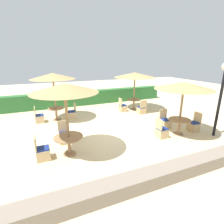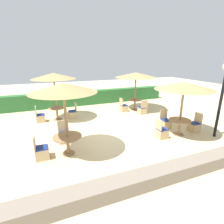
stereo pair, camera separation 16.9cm
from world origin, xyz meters
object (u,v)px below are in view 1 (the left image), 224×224
patio_chair_back_right_west (123,108)px  patio_chair_back_left_east (72,114)px  parasol_front_right (184,86)px  patio_chair_front_left_west (43,153)px  lamp_post (223,85)px  round_table_front_left (69,140)px  parasol_front_left (65,88)px  round_table_back_right (134,102)px  patio_chair_back_left_west (39,118)px  patio_chair_front_right_east (194,126)px  patio_chair_back_right_south (141,110)px  round_table_back_left (56,111)px  patio_chair_front_right_west (162,132)px  round_table_front_right (179,123)px  patio_chair_front_right_north (165,122)px  parasol_back_left (53,76)px  patio_chair_front_left_north (65,137)px

patio_chair_back_right_west → patio_chair_back_left_east: same height
parasol_front_right → patio_chair_front_left_west: bearing=178.1°
lamp_post → round_table_front_left: (-6.53, 0.93, -1.78)m
parasol_front_left → patio_chair_front_left_west: 2.43m
round_table_back_right → patio_chair_front_left_west: size_ratio=1.00×
patio_chair_back_left_west → patio_chair_front_right_east: bearing=59.1°
patio_chair_back_right_south → round_table_back_left: 5.31m
patio_chair_front_right_west → lamp_post: bearing=71.9°
patio_chair_back_right_west → patio_chair_back_left_west: size_ratio=1.00×
patio_chair_front_right_east → patio_chair_front_left_west: bearing=88.8°
round_table_front_left → patio_chair_back_right_west: bearing=44.4°
patio_chair_front_right_west → round_table_front_right: bearing=88.1°
round_table_back_right → parasol_front_left: bearing=-140.5°
patio_chair_front_right_north → patio_chair_back_right_south: bearing=-93.1°
round_table_front_right → patio_chair_front_right_north: 1.02m
round_table_front_left → patio_chair_back_left_east: bearing=78.1°
round_table_front_right → patio_chair_front_right_north: patio_chair_front_right_north is taller
parasol_front_left → parasol_back_left: (-0.03, 4.15, 0.02)m
round_table_front_left → patio_chair_back_left_west: bearing=103.1°
patio_chair_back_right_south → patio_chair_front_right_west: bearing=-107.5°
lamp_post → patio_chair_back_left_east: lamp_post is taller
round_table_front_left → patio_chair_front_right_north: 5.14m
patio_chair_back_right_west → patio_chair_front_left_north: same height
patio_chair_front_left_north → patio_chair_front_right_north: bearing=177.1°
patio_chair_front_left_north → patio_chair_back_left_west: bearing=-72.9°
round_table_front_left → patio_chair_front_right_west: 4.14m
patio_chair_front_right_west → patio_chair_back_left_west: size_ratio=1.00×
parasol_front_left → round_table_front_left: size_ratio=2.54×
parasol_front_right → patio_chair_back_left_west: size_ratio=2.75×
patio_chair_back_right_south → patio_chair_back_left_west: bearing=172.4°
parasol_front_left → patio_chair_front_left_north: (-0.02, 1.05, -2.24)m
lamp_post → patio_chair_front_right_east: size_ratio=3.57×
round_table_front_left → patio_chair_front_right_east: size_ratio=1.13×
round_table_back_right → patio_chair_back_right_west: size_ratio=1.00×
patio_chair_front_left_north → patio_chair_front_right_west: 4.31m
lamp_post → patio_chair_back_left_east: 7.87m
patio_chair_back_right_south → patio_chair_front_right_east: same height
patio_chair_back_right_west → patio_chair_back_left_east: bearing=-88.5°
patio_chair_back_right_west → patio_chair_back_right_south: size_ratio=1.00×
lamp_post → round_table_front_left: size_ratio=3.15×
parasol_front_left → patio_chair_back_left_west: 4.77m
patio_chair_front_right_west → patio_chair_front_right_east: bearing=90.5°
round_table_back_right → patio_chair_front_right_north: bearing=-91.9°
parasol_front_right → patio_chair_back_right_west: bearing=100.1°
lamp_post → parasol_back_left: bearing=142.2°
patio_chair_front_left_north → patio_chair_back_left_west: (-0.94, 3.05, 0.00)m
round_table_back_left → patio_chair_front_right_north: bearing=-33.4°
round_table_front_left → patio_chair_back_left_west: 4.22m
round_table_back_right → patio_chair_back_left_west: size_ratio=1.00×
patio_chair_back_left_east → patio_chair_back_right_south: bearing=-101.1°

